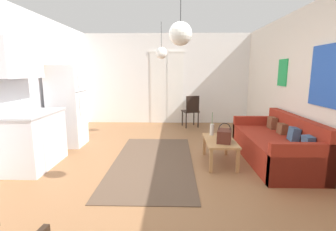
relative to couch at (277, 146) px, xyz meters
The scene contains 13 objects.
ground_plane 2.14m from the couch, 164.85° to the right, with size 5.51×8.26×0.10m, color #8E603D.
wall_back 4.04m from the couch, 121.57° to the left, with size 5.11×0.13×2.68m.
wall_right 1.29m from the couch, 49.99° to the right, with size 0.12×7.86×2.68m.
area_rug 2.21m from the couch, behind, with size 1.37×2.89×0.01m, color brown.
couch is the anchor object (origin of this frame).
coffee_table 1.05m from the couch, behind, with size 0.50×0.93×0.42m.
bamboo_vase 1.17m from the couch, behind, with size 0.08×0.08×0.43m.
handbag 1.06m from the couch, 165.56° to the right, with size 0.29×0.36×0.33m.
refrigerator 4.22m from the couch, 167.98° to the left, with size 0.66×0.61×1.69m.
kitchen_counter 4.22m from the couch, behind, with size 0.64×1.11×2.06m.
accent_chair 2.99m from the couch, 116.73° to the left, with size 0.52×0.50×0.90m.
pendant_lamp_near 2.79m from the couch, 143.38° to the right, with size 0.26×0.26×0.82m.
pendant_lamp_far 3.17m from the couch, 142.75° to the left, with size 0.27×0.27×0.83m.
Camera 1 is at (0.21, -3.64, 1.57)m, focal length 26.17 mm.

